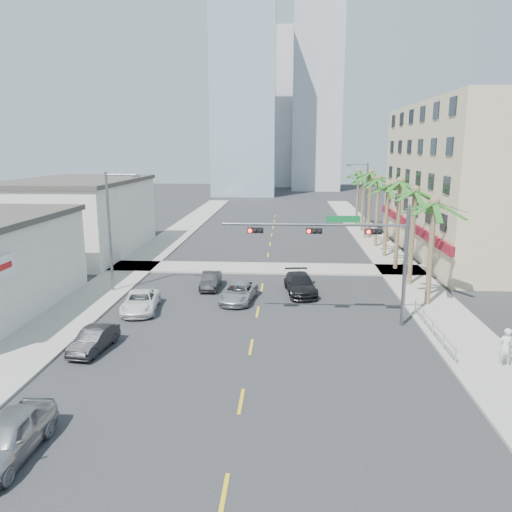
{
  "coord_description": "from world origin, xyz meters",
  "views": [
    {
      "loc": [
        1.86,
        -21.58,
        10.68
      ],
      "look_at": [
        -0.19,
        11.4,
        3.5
      ],
      "focal_mm": 35.0,
      "sensor_mm": 36.0,
      "label": 1
    }
  ],
  "objects_px": {
    "car_parked_near": "(8,437)",
    "car_parked_mid": "(94,340)",
    "car_lane_center": "(238,292)",
    "car_lane_right": "(300,284)",
    "pedestrian": "(506,347)",
    "car_lane_left": "(211,281)",
    "traffic_signal_mast": "(352,244)",
    "car_parked_far": "(141,302)"
  },
  "relations": [
    {
      "from": "car_parked_near",
      "to": "car_parked_mid",
      "type": "bearing_deg",
      "value": 94.32
    },
    {
      "from": "car_lane_center",
      "to": "car_parked_near",
      "type": "bearing_deg",
      "value": -100.6
    },
    {
      "from": "car_parked_near",
      "to": "car_lane_center",
      "type": "bearing_deg",
      "value": 72.2
    },
    {
      "from": "car_lane_center",
      "to": "car_lane_right",
      "type": "bearing_deg",
      "value": 34.37
    },
    {
      "from": "pedestrian",
      "to": "car_parked_mid",
      "type": "bearing_deg",
      "value": -7.17
    },
    {
      "from": "car_parked_near",
      "to": "car_lane_right",
      "type": "bearing_deg",
      "value": 63.64
    },
    {
      "from": "car_lane_left",
      "to": "pedestrian",
      "type": "xyz_separation_m",
      "value": [
        16.61,
        -13.45,
        0.52
      ]
    },
    {
      "from": "traffic_signal_mast",
      "to": "car_parked_mid",
      "type": "distance_m",
      "value": 15.66
    },
    {
      "from": "car_parked_far",
      "to": "car_lane_right",
      "type": "xyz_separation_m",
      "value": [
        10.73,
        4.8,
        0.08
      ]
    },
    {
      "from": "traffic_signal_mast",
      "to": "car_parked_near",
      "type": "height_order",
      "value": "traffic_signal_mast"
    },
    {
      "from": "traffic_signal_mast",
      "to": "car_lane_left",
      "type": "xyz_separation_m",
      "value": [
        -9.75,
        7.51,
        -4.44
      ]
    },
    {
      "from": "car_parked_far",
      "to": "car_lane_center",
      "type": "relative_size",
      "value": 1.02
    },
    {
      "from": "traffic_signal_mast",
      "to": "car_lane_center",
      "type": "xyz_separation_m",
      "value": [
        -7.28,
        4.33,
        -4.42
      ]
    },
    {
      "from": "car_parked_far",
      "to": "car_lane_left",
      "type": "distance_m",
      "value": 6.94
    },
    {
      "from": "car_lane_center",
      "to": "car_lane_right",
      "type": "distance_m",
      "value": 4.95
    },
    {
      "from": "car_parked_near",
      "to": "car_parked_far",
      "type": "relative_size",
      "value": 0.98
    },
    {
      "from": "traffic_signal_mast",
      "to": "car_parked_near",
      "type": "bearing_deg",
      "value": -133.31
    },
    {
      "from": "car_parked_far",
      "to": "car_lane_center",
      "type": "distance_m",
      "value": 6.82
    },
    {
      "from": "traffic_signal_mast",
      "to": "car_parked_mid",
      "type": "height_order",
      "value": "traffic_signal_mast"
    },
    {
      "from": "car_parked_far",
      "to": "pedestrian",
      "type": "distance_m",
      "value": 21.84
    },
    {
      "from": "car_lane_right",
      "to": "traffic_signal_mast",
      "type": "bearing_deg",
      "value": -73.66
    },
    {
      "from": "car_parked_mid",
      "to": "car_lane_center",
      "type": "height_order",
      "value": "car_lane_center"
    },
    {
      "from": "car_parked_mid",
      "to": "pedestrian",
      "type": "bearing_deg",
      "value": 4.28
    },
    {
      "from": "traffic_signal_mast",
      "to": "car_parked_near",
      "type": "distance_m",
      "value": 20.26
    },
    {
      "from": "car_lane_center",
      "to": "car_lane_right",
      "type": "xyz_separation_m",
      "value": [
        4.43,
        2.2,
        0.09
      ]
    },
    {
      "from": "traffic_signal_mast",
      "to": "car_parked_far",
      "type": "bearing_deg",
      "value": 172.75
    },
    {
      "from": "traffic_signal_mast",
      "to": "car_parked_mid",
      "type": "relative_size",
      "value": 2.97
    },
    {
      "from": "traffic_signal_mast",
      "to": "car_lane_right",
      "type": "height_order",
      "value": "traffic_signal_mast"
    },
    {
      "from": "car_parked_near",
      "to": "car_lane_center",
      "type": "relative_size",
      "value": 1.0
    },
    {
      "from": "car_parked_near",
      "to": "car_lane_right",
      "type": "xyz_separation_m",
      "value": [
        10.73,
        20.94,
        -0.05
      ]
    },
    {
      "from": "car_parked_far",
      "to": "car_lane_right",
      "type": "distance_m",
      "value": 11.76
    },
    {
      "from": "car_lane_left",
      "to": "car_parked_mid",
      "type": "bearing_deg",
      "value": -110.41
    },
    {
      "from": "traffic_signal_mast",
      "to": "pedestrian",
      "type": "xyz_separation_m",
      "value": [
        6.86,
        -5.94,
        -3.93
      ]
    },
    {
      "from": "car_lane_center",
      "to": "pedestrian",
      "type": "bearing_deg",
      "value": -27.98
    },
    {
      "from": "car_parked_far",
      "to": "car_lane_center",
      "type": "xyz_separation_m",
      "value": [
        6.3,
        2.6,
        -0.01
      ]
    },
    {
      "from": "car_parked_near",
      "to": "car_parked_mid",
      "type": "height_order",
      "value": "car_parked_near"
    },
    {
      "from": "car_lane_right",
      "to": "car_lane_center",
      "type": "bearing_deg",
      "value": -160.87
    },
    {
      "from": "car_lane_right",
      "to": "pedestrian",
      "type": "height_order",
      "value": "pedestrian"
    },
    {
      "from": "car_parked_mid",
      "to": "car_lane_left",
      "type": "relative_size",
      "value": 0.99
    },
    {
      "from": "car_parked_mid",
      "to": "car_lane_left",
      "type": "bearing_deg",
      "value": 77.4
    },
    {
      "from": "car_parked_far",
      "to": "car_lane_left",
      "type": "bearing_deg",
      "value": 49.24
    },
    {
      "from": "car_lane_left",
      "to": "traffic_signal_mast",
      "type": "bearing_deg",
      "value": -38.53
    }
  ]
}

